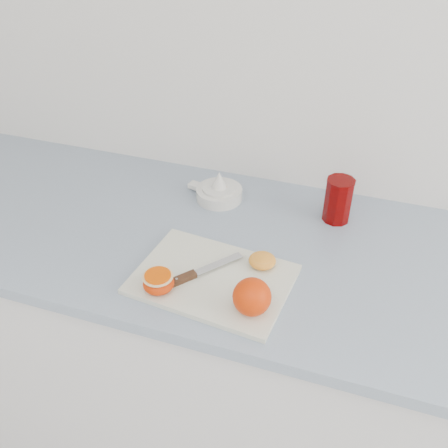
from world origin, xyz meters
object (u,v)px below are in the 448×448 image
citrus_juicer (219,191)px  counter (269,369)px  red_tumbler (338,202)px  cutting_board (213,279)px  half_orange (158,282)px

citrus_juicer → counter: bearing=-37.8°
counter → red_tumbler: size_ratio=21.12×
counter → red_tumbler: red_tumbler is taller
cutting_board → red_tumbler: (0.22, 0.32, 0.05)m
citrus_juicer → red_tumbler: size_ratio=1.36×
half_orange → red_tumbler: 0.50m
cutting_board → red_tumbler: size_ratio=2.84×
cutting_board → citrus_juicer: 0.33m
counter → citrus_juicer: bearing=142.2°
cutting_board → half_orange: 0.12m
cutting_board → half_orange: half_orange is taller
counter → half_orange: 0.57m
half_orange → counter: bearing=47.6°
half_orange → citrus_juicer: (-0.00, 0.39, -0.01)m
counter → cutting_board: (-0.11, -0.15, 0.45)m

